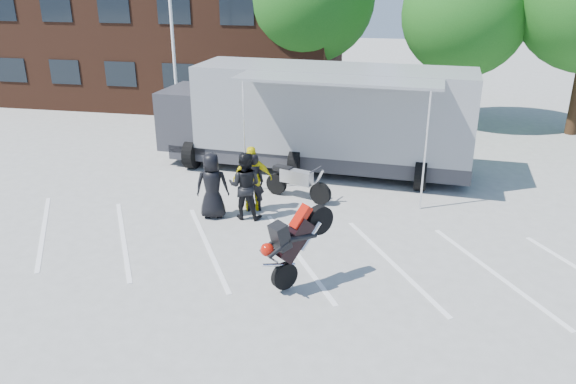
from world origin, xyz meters
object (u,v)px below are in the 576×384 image
(tree_mid, at_px, (465,14))
(stunt_bike_rider, at_px, (310,281))
(parked_motorcycle, at_px, (298,199))
(flagpole, at_px, (177,17))
(spectator_hivis, at_px, (253,179))
(spectator_leather_c, at_px, (245,186))
(spectator_leather_b, at_px, (253,182))
(transporter_truck, at_px, (318,169))
(spectator_leather_a, at_px, (212,186))

(tree_mid, height_order, stunt_bike_rider, tree_mid)
(stunt_bike_rider, bearing_deg, parked_motorcycle, 146.52)
(flagpole, height_order, spectator_hivis, flagpole)
(spectator_leather_c, bearing_deg, parked_motorcycle, -126.65)
(stunt_bike_rider, xyz_separation_m, spectator_leather_b, (-2.33, 3.77, 0.90))
(flagpole, relative_size, parked_motorcycle, 3.42)
(parked_motorcycle, height_order, stunt_bike_rider, stunt_bike_rider)
(parked_motorcycle, distance_m, spectator_leather_b, 1.86)
(tree_mid, relative_size, spectator_leather_b, 4.27)
(parked_motorcycle, xyz_separation_m, spectator_hivis, (-1.17, -1.10, 0.99))
(flagpole, relative_size, spectator_leather_c, 4.01)
(stunt_bike_rider, xyz_separation_m, spectator_hivis, (-2.36, 3.82, 0.99))
(spectator_hivis, bearing_deg, tree_mid, -137.28)
(stunt_bike_rider, xyz_separation_m, spectator_leather_c, (-2.43, 3.22, 1.00))
(flagpole, xyz_separation_m, spectator_leather_c, (4.54, -7.02, -4.06))
(transporter_truck, bearing_deg, tree_mid, 58.41)
(spectator_leather_a, relative_size, spectator_leather_b, 1.09)
(spectator_leather_b, bearing_deg, tree_mid, -142.21)
(flagpole, distance_m, stunt_bike_rider, 13.38)
(spectator_leather_c, relative_size, spectator_hivis, 1.00)
(spectator_leather_c, bearing_deg, stunt_bike_rider, 126.36)
(spectator_leather_b, bearing_deg, spectator_leather_a, 11.17)
(transporter_truck, xyz_separation_m, spectator_leather_c, (-1.43, -4.69, 1.00))
(flagpole, bearing_deg, tree_mid, 23.97)
(stunt_bike_rider, bearing_deg, spectator_leather_a, -179.57)
(spectator_leather_b, relative_size, spectator_leather_c, 0.90)
(spectator_leather_b, bearing_deg, stunt_bike_rider, 99.42)
(flagpole, bearing_deg, spectator_hivis, -54.34)
(flagpole, relative_size, spectator_hivis, 4.03)
(flagpole, bearing_deg, spectator_leather_a, -63.28)
(flagpole, distance_m, spectator_leather_a, 8.99)
(spectator_leather_c, bearing_deg, spectator_leather_a, 7.54)
(parked_motorcycle, bearing_deg, flagpole, 67.39)
(transporter_truck, distance_m, spectator_leather_c, 5.00)
(flagpole, distance_m, spectator_leather_c, 9.30)
(stunt_bike_rider, height_order, spectator_leather_b, spectator_leather_b)
(tree_mid, relative_size, spectator_leather_a, 3.93)
(transporter_truck, relative_size, spectator_leather_c, 5.83)
(tree_mid, bearing_deg, transporter_truck, -125.71)
(spectator_leather_b, distance_m, spectator_hivis, 0.11)
(transporter_truck, height_order, parked_motorcycle, transporter_truck)
(flagpole, bearing_deg, spectator_leather_b, -54.38)
(tree_mid, relative_size, parked_motorcycle, 3.28)
(stunt_bike_rider, distance_m, spectator_hivis, 4.60)
(tree_mid, relative_size, stunt_bike_rider, 3.64)
(tree_mid, relative_size, spectator_leather_c, 3.85)
(transporter_truck, bearing_deg, spectator_leather_a, -112.03)
(spectator_leather_a, bearing_deg, spectator_leather_c, 175.52)
(parked_motorcycle, distance_m, stunt_bike_rider, 5.07)
(parked_motorcycle, bearing_deg, spectator_leather_b, 155.36)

